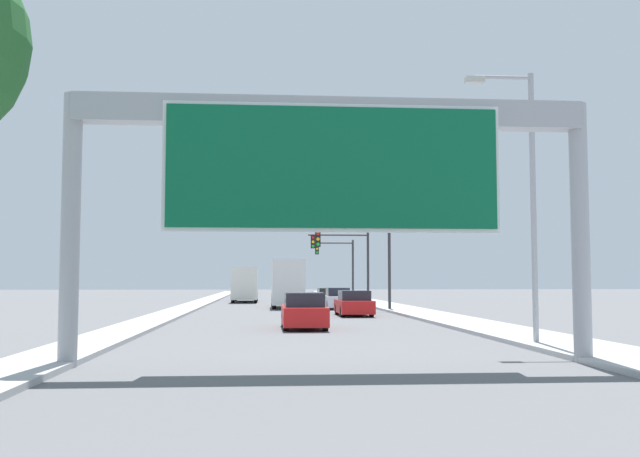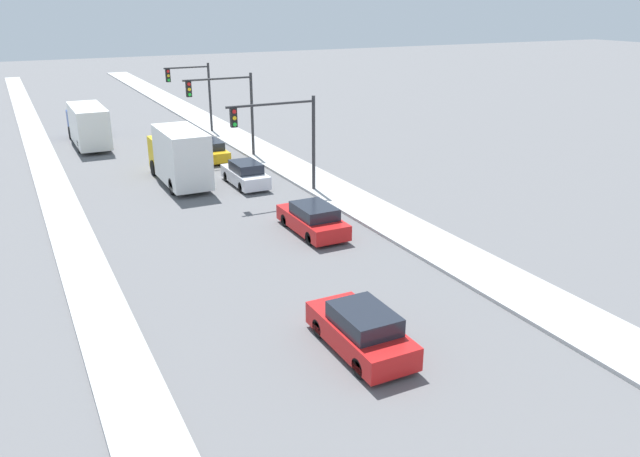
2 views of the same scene
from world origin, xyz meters
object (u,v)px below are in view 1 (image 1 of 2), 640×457
truck_box_primary (245,285)px  traffic_light_near_intersection (363,252)px  traffic_light_mid_block (348,255)px  street_lamp_right (525,185)px  sign_gantry (333,159)px  car_far_left (304,312)px  car_far_center (328,297)px  traffic_light_far_intersection (340,260)px  car_near_right (354,304)px  truck_box_secondary (287,284)px  car_mid_left (337,299)px

truck_box_primary → traffic_light_near_intersection: 21.20m
traffic_light_mid_block → street_lamp_right: street_lamp_right is taller
truck_box_primary → traffic_light_near_intersection: size_ratio=1.55×
sign_gantry → car_far_left: 13.80m
car_far_center → truck_box_primary: 11.28m
traffic_light_near_intersection → traffic_light_far_intersection: bearing=88.3°
sign_gantry → street_lamp_right: size_ratio=1.53×
car_near_right → car_far_left: car_far_left is taller
street_lamp_right → traffic_light_far_intersection: bearing=91.3°
car_far_left → traffic_light_mid_block: (5.12, 27.06, 3.40)m
truck_box_secondary → traffic_light_far_intersection: traffic_light_far_intersection is taller
traffic_light_near_intersection → traffic_light_mid_block: bearing=88.9°
car_mid_left → sign_gantry: bearing=-96.0°
car_far_center → traffic_light_near_intersection: traffic_light_near_intersection is taller
car_far_left → truck_box_primary: 36.56m
car_mid_left → traffic_light_far_intersection: 17.45m
car_mid_left → street_lamp_right: bearing=-83.9°
sign_gantry → traffic_light_far_intersection: size_ratio=2.27×
traffic_light_far_intersection → car_near_right: bearing=-94.4°
traffic_light_near_intersection → car_far_left: bearing=-106.1°
car_mid_left → traffic_light_mid_block: 7.98m
traffic_light_near_intersection → traffic_light_mid_block: 10.00m
traffic_light_mid_block → street_lamp_right: 35.85m
car_near_right → truck_box_primary: bearing=105.2°
car_far_center → car_mid_left: (0.00, -7.54, 0.04)m
car_far_center → truck_box_secondary: bearing=-123.1°
sign_gantry → truck_box_secondary: size_ratio=1.82×
car_mid_left → traffic_light_mid_block: traffic_light_mid_block is taller
truck_box_primary → traffic_light_mid_block: bearing=-47.2°
car_near_right → car_far_left: bearing=-108.2°
car_far_center → truck_box_secondary: 6.51m
sign_gantry → car_mid_left: 33.59m
sign_gantry → traffic_light_far_intersection: (5.52, 50.14, -1.18)m
traffic_light_far_intersection → car_far_center: bearing=-102.0°
truck_box_secondary → traffic_light_mid_block: bearing=43.5°
car_near_right → truck_box_secondary: (-3.50, 11.59, 1.09)m
sign_gantry → traffic_light_near_intersection: (4.92, 30.14, -1.20)m
sign_gantry → traffic_light_near_intersection: bearing=80.7°
traffic_light_mid_block → traffic_light_far_intersection: (0.40, 10.00, -0.17)m
car_far_left → car_near_right: bearing=71.8°
sign_gantry → traffic_light_near_intersection: 30.56m
car_far_center → car_mid_left: bearing=-90.0°
sign_gantry → car_far_center: bearing=85.1°
car_near_right → street_lamp_right: size_ratio=0.53×
car_near_right → traffic_light_far_intersection: traffic_light_far_intersection is taller
traffic_light_far_intersection → street_lamp_right: size_ratio=0.67×
truck_box_secondary → truck_box_primary: bearing=103.9°
sign_gantry → truck_box_primary: size_ratio=1.51×
truck_box_secondary → car_mid_left: bearing=-31.8°
traffic_light_near_intersection → truck_box_primary: bearing=113.6°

